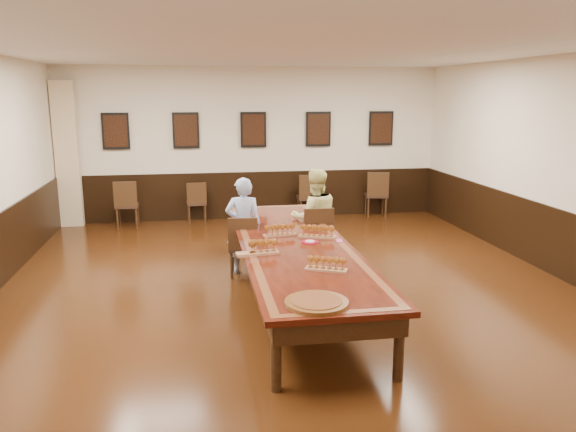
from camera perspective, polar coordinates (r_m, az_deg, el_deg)
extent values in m
cube|color=black|center=(7.52, 0.63, -8.35)|extent=(8.00, 10.00, 0.02)
cube|color=white|center=(7.06, 0.70, 16.91)|extent=(8.00, 10.00, 0.02)
cube|color=#EEE1C7|center=(12.05, -3.56, 7.34)|extent=(8.00, 0.02, 3.20)
cube|color=#EEE1C7|center=(2.51, 21.73, -13.30)|extent=(8.00, 0.02, 3.20)
imported|color=#5279CF|center=(8.33, -4.54, -1.01)|extent=(0.57, 0.41, 1.46)
imported|color=#EEE995|center=(8.67, 2.73, -0.21)|extent=(0.76, 0.59, 1.53)
cube|color=#E94DA5|center=(7.40, 5.24, -2.52)|extent=(0.10, 0.16, 0.01)
cube|color=beige|center=(12.07, -21.53, 5.80)|extent=(0.45, 0.18, 2.90)
cube|color=black|center=(12.16, -3.47, 2.16)|extent=(7.98, 0.04, 1.00)
cube|color=black|center=(8.94, 26.69, -2.91)|extent=(0.04, 9.98, 1.00)
cube|color=black|center=(7.30, 0.65, -2.98)|extent=(1.40, 5.00, 0.06)
cube|color=brown|center=(7.29, 0.65, -2.74)|extent=(1.28, 4.88, 0.00)
cube|color=black|center=(7.29, 0.65, -2.72)|extent=(1.10, 4.70, 0.00)
cube|color=black|center=(7.34, 0.64, -4.11)|extent=(1.25, 4.85, 0.18)
cylinder|color=black|center=(5.19, -1.23, -13.99)|extent=(0.10, 0.10, 0.69)
cylinder|color=black|center=(5.46, 11.21, -12.85)|extent=(0.10, 0.10, 0.69)
cylinder|color=black|center=(9.55, -5.23, -1.65)|extent=(0.10, 0.10, 0.69)
cylinder|color=black|center=(9.70, 1.61, -1.39)|extent=(0.10, 0.10, 0.69)
cube|color=black|center=(11.99, -17.11, 8.24)|extent=(0.54, 0.03, 0.74)
cube|color=black|center=(11.98, -17.12, 8.23)|extent=(0.46, 0.01, 0.64)
cube|color=black|center=(11.89, -10.34, 8.55)|extent=(0.54, 0.03, 0.74)
cube|color=black|center=(11.87, -10.34, 8.54)|extent=(0.46, 0.01, 0.64)
cube|color=black|center=(11.96, -3.54, 8.74)|extent=(0.54, 0.03, 0.74)
cube|color=black|center=(11.94, -3.53, 8.74)|extent=(0.46, 0.01, 0.64)
cube|color=black|center=(12.18, 3.10, 8.82)|extent=(0.54, 0.03, 0.74)
cube|color=black|center=(12.16, 3.12, 8.81)|extent=(0.46, 0.01, 0.64)
cube|color=black|center=(12.56, 9.42, 8.78)|extent=(0.54, 0.03, 0.74)
cube|color=black|center=(12.54, 9.45, 8.77)|extent=(0.46, 0.01, 0.64)
cube|color=#945B3E|center=(7.63, -0.82, -1.94)|extent=(0.47, 0.21, 0.03)
cube|color=#945B3E|center=(7.54, 2.98, -2.12)|extent=(0.51, 0.32, 0.03)
cube|color=#945B3E|center=(6.77, -3.12, -3.80)|extent=(0.53, 0.22, 0.03)
cube|color=#945B3E|center=(6.17, 3.90, -5.46)|extent=(0.47, 0.32, 0.03)
cylinder|color=#AB0B2A|center=(7.29, 2.23, -2.67)|extent=(0.22, 0.22, 0.02)
cylinder|color=silver|center=(7.29, 2.23, -2.56)|extent=(0.12, 0.12, 0.01)
cylinder|color=#512B10|center=(5.21, 2.92, -8.81)|extent=(0.67, 0.67, 0.04)
cylinder|color=brown|center=(5.20, 2.92, -8.57)|extent=(0.53, 0.53, 0.01)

